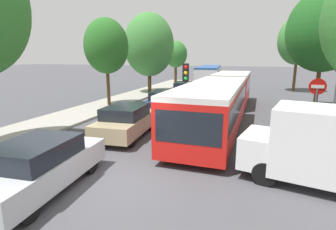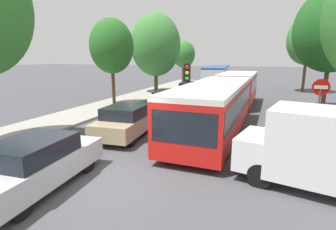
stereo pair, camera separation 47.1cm
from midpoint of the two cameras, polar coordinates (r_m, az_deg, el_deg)
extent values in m
plane|color=#47474C|center=(8.37, -12.36, -14.18)|extent=(200.00, 200.00, 0.00)
cube|color=#9E998E|center=(23.59, -9.91, 3.50)|extent=(3.20, 38.41, 0.14)
cube|color=red|center=(12.79, 8.64, 1.39)|extent=(2.73, 9.37, 2.01)
cube|color=black|center=(12.72, 8.69, 2.99)|extent=(2.74, 9.00, 0.88)
cube|color=silver|center=(12.62, 8.80, 6.31)|extent=(2.73, 9.37, 0.20)
cube|color=red|center=(21.42, 13.09, 5.71)|extent=(2.66, 6.43, 2.01)
cube|color=black|center=(21.39, 13.14, 6.67)|extent=(2.67, 6.18, 0.88)
cube|color=silver|center=(21.33, 13.24, 8.65)|extent=(2.66, 6.43, 0.20)
cylinder|color=black|center=(17.80, 11.75, 4.42)|extent=(1.87, 1.03, 1.85)
cube|color=black|center=(8.35, 2.73, -2.79)|extent=(2.20, 0.15, 1.08)
cylinder|color=black|center=(9.98, 11.21, -6.59)|extent=(0.32, 0.99, 0.98)
cylinder|color=black|center=(10.45, -0.30, -5.46)|extent=(0.32, 0.99, 0.98)
cylinder|color=black|center=(15.71, 14.35, 0.31)|extent=(0.32, 0.99, 0.98)
cylinder|color=black|center=(16.01, 6.86, 0.84)|extent=(0.32, 0.99, 0.98)
cylinder|color=black|center=(21.44, 15.78, 3.45)|extent=(0.32, 0.99, 0.98)
cylinder|color=black|center=(21.66, 10.22, 3.81)|extent=(0.32, 0.99, 0.98)
cube|color=silver|center=(35.37, 8.56, 8.51)|extent=(3.45, 11.69, 2.00)
cube|color=black|center=(35.35, 8.58, 9.09)|extent=(3.43, 11.12, 0.84)
cube|color=#234C93|center=(35.31, 8.62, 10.29)|extent=(3.45, 11.69, 0.20)
cylinder|color=black|center=(39.30, 7.43, 7.80)|extent=(0.38, 1.02, 1.00)
cylinder|color=black|center=(39.14, 10.59, 7.68)|extent=(0.38, 1.02, 1.00)
cylinder|color=black|center=(32.12, 6.06, 6.78)|extent=(0.38, 1.02, 1.00)
cylinder|color=black|center=(31.92, 9.90, 6.63)|extent=(0.38, 1.02, 1.00)
cube|color=#B7BABF|center=(8.46, -27.55, -10.56)|extent=(2.08, 4.37, 0.69)
cube|color=black|center=(8.18, -28.45, -6.86)|extent=(1.81, 2.34, 0.53)
cylinder|color=black|center=(9.98, -25.51, -8.63)|extent=(0.27, 0.66, 0.65)
cylinder|color=black|center=(9.13, -18.01, -9.96)|extent=(0.27, 0.66, 0.65)
cylinder|color=black|center=(7.22, -29.99, -17.40)|extent=(0.27, 0.66, 0.65)
cube|color=tan|center=(12.63, -10.03, -1.88)|extent=(2.09, 4.39, 0.69)
cube|color=black|center=(12.40, -10.33, 0.74)|extent=(1.81, 2.35, 0.53)
cylinder|color=black|center=(14.22, -10.56, -1.46)|extent=(0.27, 0.67, 0.65)
cylinder|color=black|center=(13.66, -4.74, -1.86)|extent=(0.27, 0.67, 0.65)
cylinder|color=black|center=(11.88, -16.04, -4.56)|extent=(0.27, 0.67, 0.65)
cylinder|color=black|center=(11.21, -9.25, -5.24)|extent=(0.27, 0.67, 0.65)
cube|color=navy|center=(18.00, -1.41, 2.60)|extent=(2.05, 4.31, 0.68)
cube|color=black|center=(17.81, -1.51, 4.45)|extent=(1.78, 2.31, 0.52)
cylinder|color=black|center=(19.53, -2.47, 2.55)|extent=(0.26, 0.65, 0.64)
cylinder|color=black|center=(19.16, 1.83, 2.36)|extent=(0.26, 0.65, 0.64)
cylinder|color=black|center=(17.01, -5.05, 1.00)|extent=(0.26, 0.65, 0.64)
cylinder|color=black|center=(16.59, -0.15, 0.75)|extent=(0.26, 0.65, 0.64)
cube|color=#284799|center=(23.55, 3.28, 5.02)|extent=(2.13, 4.48, 0.71)
cube|color=black|center=(23.38, 3.25, 6.50)|extent=(1.85, 2.40, 0.54)
cylinder|color=black|center=(25.10, 2.13, 4.83)|extent=(0.27, 0.68, 0.67)
cylinder|color=black|center=(24.83, 5.65, 4.69)|extent=(0.27, 0.68, 0.67)
cylinder|color=black|center=(22.40, 0.64, 3.89)|extent=(0.27, 0.68, 0.67)
cylinder|color=black|center=(22.10, 4.57, 3.73)|extent=(0.27, 0.68, 0.67)
cube|color=white|center=(8.99, 17.57, -6.76)|extent=(1.28, 2.05, 1.00)
cylinder|color=black|center=(8.33, 18.78, -11.98)|extent=(0.75, 0.39, 0.72)
cylinder|color=black|center=(9.87, 20.76, -8.22)|extent=(0.75, 0.39, 0.72)
cylinder|color=#56595E|center=(13.29, 2.79, 3.81)|extent=(0.12, 0.12, 3.40)
cube|color=black|center=(13.15, 2.84, 9.19)|extent=(0.36, 0.30, 0.90)
sphere|color=red|center=(12.99, 2.82, 10.39)|extent=(0.18, 0.18, 0.18)
sphere|color=#EAAD14|center=(13.00, 2.81, 9.16)|extent=(0.18, 0.18, 0.18)
sphere|color=green|center=(13.02, 2.80, 7.93)|extent=(0.18, 0.18, 0.18)
cylinder|color=#56595E|center=(13.08, 28.30, -0.08)|extent=(0.08, 0.08, 2.40)
cylinder|color=red|center=(12.89, 28.89, 5.44)|extent=(0.70, 0.03, 0.70)
cube|color=white|center=(12.87, 28.90, 5.43)|extent=(0.50, 0.04, 0.14)
cylinder|color=#56595E|center=(15.83, 31.91, 3.70)|extent=(0.10, 0.10, 3.60)
cylinder|color=#51381E|center=(20.35, -13.52, 5.95)|extent=(0.25, 0.25, 2.98)
ellipsoid|color=#286623|center=(20.24, -13.96, 14.37)|extent=(3.21, 3.21, 3.99)
ellipsoid|color=#286623|center=(20.42, -15.28, 12.60)|extent=(1.93, 1.93, 2.20)
cylinder|color=#51381E|center=(27.35, -4.54, 7.41)|extent=(0.38, 0.38, 2.53)
ellipsoid|color=#3D7F38|center=(27.26, -4.67, 14.98)|extent=(5.01, 5.01, 6.24)
ellipsoid|color=#3D7F38|center=(26.65, -4.55, 13.02)|extent=(3.00, 3.00, 3.43)
cylinder|color=#51381E|center=(37.75, 1.31, 8.98)|extent=(0.38, 0.38, 2.66)
ellipsoid|color=#33752D|center=(37.68, 1.33, 13.10)|extent=(3.21, 3.21, 3.69)
ellipsoid|color=#3D7F38|center=(37.95, 0.74, 12.26)|extent=(1.92, 1.92, 2.03)
cylinder|color=#51381E|center=(21.22, 29.19, 5.47)|extent=(0.28, 0.28, 3.35)
ellipsoid|color=#1E561E|center=(21.19, 30.31, 15.54)|extent=(4.88, 4.88, 5.51)
ellipsoid|color=#286623|center=(20.57, 28.98, 13.50)|extent=(2.93, 2.93, 3.03)
cylinder|color=#51381E|center=(31.64, 25.49, 7.81)|extent=(0.30, 0.30, 3.49)
ellipsoid|color=#3D7F38|center=(31.63, 26.13, 14.42)|extent=(4.16, 4.16, 5.12)
ellipsoid|color=#33752D|center=(31.35, 25.07, 13.13)|extent=(2.50, 2.50, 2.82)
camera|label=1|loc=(0.24, -91.16, -0.26)|focal=28.00mm
camera|label=2|loc=(0.24, 88.84, 0.26)|focal=28.00mm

